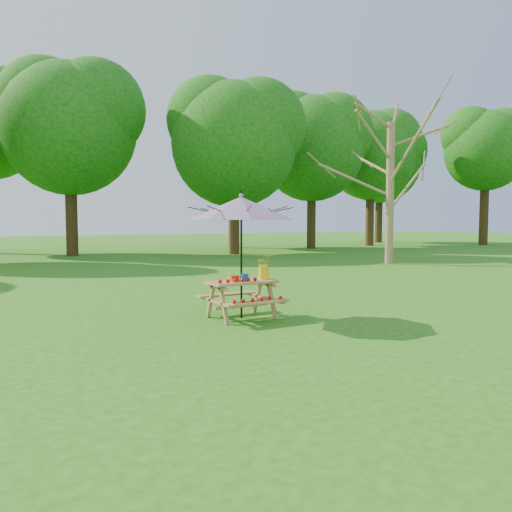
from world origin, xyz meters
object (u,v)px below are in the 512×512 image
bare_tree (392,63)px  flower_bucket (264,266)px  picnic_table (242,300)px  patio_umbrella (241,208)px

bare_tree → flower_bucket: bare_tree is taller
picnic_table → patio_umbrella: patio_umbrella is taller
bare_tree → patio_umbrella: bearing=-146.7°
patio_umbrella → flower_bucket: size_ratio=5.48×
bare_tree → flower_bucket: (-10.13, -6.95, -7.06)m
picnic_table → flower_bucket: bearing=1.4°
bare_tree → patio_umbrella: 14.03m
patio_umbrella → flower_bucket: patio_umbrella is taller
bare_tree → picnic_table: bearing=-146.7°
bare_tree → flower_bucket: size_ratio=29.84×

